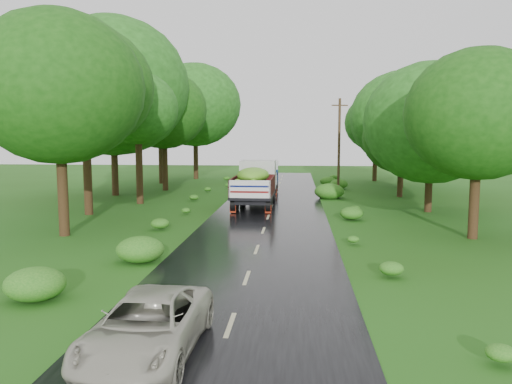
# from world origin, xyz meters

# --- Properties ---
(ground) EXTENTS (120.00, 120.00, 0.00)m
(ground) POSITION_xyz_m (0.00, 0.00, 0.00)
(ground) COLOR #20480F
(ground) RESTS_ON ground
(road) EXTENTS (6.50, 80.00, 0.02)m
(road) POSITION_xyz_m (0.00, 5.00, 0.01)
(road) COLOR black
(road) RESTS_ON ground
(road_lines) EXTENTS (0.12, 69.60, 0.00)m
(road_lines) POSITION_xyz_m (0.00, 6.00, 0.02)
(road_lines) COLOR #BFB78C
(road_lines) RESTS_ON road
(truck_near) EXTENTS (2.48, 6.82, 2.86)m
(truck_near) POSITION_xyz_m (-1.06, 16.17, 1.62)
(truck_near) COLOR black
(truck_near) RESTS_ON ground
(truck_far) EXTENTS (2.15, 5.87, 2.45)m
(truck_far) POSITION_xyz_m (-0.99, 24.92, 1.39)
(truck_far) COLOR black
(truck_far) RESTS_ON ground
(car) EXTENTS (2.16, 4.48, 1.23)m
(car) POSITION_xyz_m (-1.48, -5.76, 0.64)
(car) COLOR #B2B09E
(car) RESTS_ON road
(utility_pole) EXTENTS (1.30, 0.33, 7.48)m
(utility_pole) POSITION_xyz_m (4.95, 25.10, 3.85)
(utility_pole) COLOR #382616
(utility_pole) RESTS_ON ground
(trees_left) EXTENTS (7.81, 34.02, 10.32)m
(trees_left) POSITION_xyz_m (-10.24, 22.20, 7.20)
(trees_left) COLOR black
(trees_left) RESTS_ON ground
(trees_right) EXTENTS (5.37, 31.61, 7.93)m
(trees_right) POSITION_xyz_m (9.72, 21.84, 5.41)
(trees_right) COLOR black
(trees_right) RESTS_ON ground
(shrubs) EXTENTS (11.90, 44.00, 0.70)m
(shrubs) POSITION_xyz_m (0.00, 14.00, 0.35)
(shrubs) COLOR #1E6518
(shrubs) RESTS_ON ground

